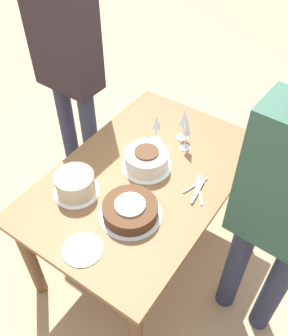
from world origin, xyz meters
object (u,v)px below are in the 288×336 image
wine_glass_near (184,118)px  cake_back_decorated (75,184)px  cake_center_white (147,160)px  wine_glass_extra (157,123)px  cake_front_chocolate (130,210)px  person_cutting (285,207)px  person_watching (66,54)px  wine_glass_far (187,129)px

wine_glass_near → cake_back_decorated: bearing=161.0°
wine_glass_near → cake_center_white: bearing=172.8°
cake_back_decorated → wine_glass_extra: wine_glass_extra is taller
wine_glass_near → cake_front_chocolate: bearing=-172.7°
cake_front_chocolate → person_cutting: 0.69m
wine_glass_extra → person_watching: bearing=88.4°
cake_center_white → cake_back_decorated: cake_back_decorated is taller
wine_glass_near → person_cutting: bearing=-119.5°
wine_glass_far → cake_front_chocolate: bearing=-177.6°
wine_glass_near → wine_glass_far: wine_glass_near is taller
cake_front_chocolate → wine_glass_extra: (0.53, 0.20, 0.09)m
cake_front_chocolate → wine_glass_far: bearing=2.4°
cake_back_decorated → person_watching: size_ratio=0.14×
person_cutting → cake_front_chocolate: bearing=24.5°
person_cutting → person_watching: 1.51m
wine_glass_near → person_cutting: 0.81m
wine_glass_extra → cake_center_white: bearing=-160.2°
wine_glass_extra → cake_front_chocolate: bearing=-159.5°
wine_glass_far → person_cutting: 0.72m
wine_glass_far → wine_glass_extra: (-0.04, 0.17, -0.02)m
cake_front_chocolate → wine_glass_near: 0.65m
cake_center_white → person_watching: bearing=72.7°
cake_front_chocolate → wine_glass_near: wine_glass_near is taller
wine_glass_extra → person_cutting: 0.87m
cake_back_decorated → person_watching: bearing=43.2°
cake_center_white → person_cutting: person_cutting is taller
wine_glass_extra → person_watching: size_ratio=0.10×
cake_back_decorated → wine_glass_extra: size_ratio=1.30×
cake_center_white → wine_glass_near: size_ratio=1.28×
person_watching → wine_glass_extra: bearing=-0.1°
wine_glass_near → person_watching: person_watching is taller
cake_front_chocolate → person_watching: size_ratio=0.18×
person_watching → wine_glass_far: bearing=2.7°
cake_center_white → cake_back_decorated: (-0.35, 0.19, 0.01)m
cake_back_decorated → person_watching: 0.85m
cake_back_decorated → person_cutting: person_cutting is taller
cake_center_white → wine_glass_extra: wine_glass_extra is taller
cake_center_white → wine_glass_near: wine_glass_near is taller
cake_center_white → person_cutting: size_ratio=0.17×
person_cutting → person_watching: person_watching is taller
cake_center_white → cake_back_decorated: size_ratio=1.16×
cake_back_decorated → person_cutting: bearing=-73.3°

